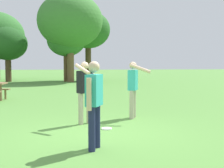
% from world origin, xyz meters
% --- Properties ---
extents(ground_plane, '(120.00, 120.00, 0.00)m').
position_xyz_m(ground_plane, '(0.00, 0.00, 0.00)').
color(ground_plane, '#568E3D').
extents(person_thrower, '(0.61, 0.78, 1.64)m').
position_xyz_m(person_thrower, '(1.17, 1.71, 0.96)').
color(person_thrower, '#B7AD93').
rests_on(person_thrower, ground).
extents(person_catcher, '(0.35, 0.57, 1.64)m').
position_xyz_m(person_catcher, '(-0.05, -1.27, 0.94)').
color(person_catcher, '#1E234C').
rests_on(person_catcher, ground).
extents(person_bystander, '(0.51, 0.83, 1.64)m').
position_xyz_m(person_bystander, '(-0.22, 1.03, 0.96)').
color(person_bystander, '#B7AD93').
rests_on(person_bystander, ground).
extents(frisbee, '(0.26, 0.26, 0.03)m').
position_xyz_m(frisbee, '(0.30, 0.37, 0.01)').
color(frisbee, white).
rests_on(frisbee, ground).
extents(tree_far_right, '(3.23, 3.23, 4.55)m').
position_xyz_m(tree_far_right, '(-6.63, 18.66, 3.14)').
color(tree_far_right, '#4C3823').
rests_on(tree_far_right, ground).
extents(tree_slender_mid, '(3.24, 3.24, 4.88)m').
position_xyz_m(tree_slender_mid, '(-1.79, 18.58, 3.46)').
color(tree_slender_mid, brown).
rests_on(tree_slender_mid, ground).
extents(tree_back_left, '(5.35, 5.35, 7.31)m').
position_xyz_m(tree_back_left, '(-1.43, 18.03, 5.00)').
color(tree_back_left, brown).
rests_on(tree_back_left, ground).
extents(tree_back_right, '(3.94, 3.94, 6.21)m').
position_xyz_m(tree_back_right, '(0.06, 19.87, 4.49)').
color(tree_back_right, '#4C3823').
rests_on(tree_back_right, ground).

